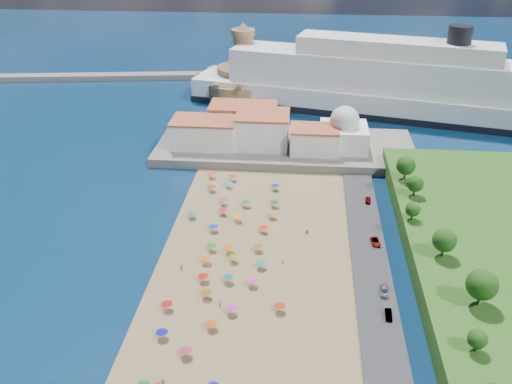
# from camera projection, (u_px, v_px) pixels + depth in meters

# --- Properties ---
(ground) EXTENTS (700.00, 700.00, 0.00)m
(ground) POSITION_uv_depth(u_px,v_px,m) (230.00, 267.00, 138.55)
(ground) COLOR #071938
(ground) RESTS_ON ground
(terrace) EXTENTS (90.00, 36.00, 3.00)m
(terrace) POSITION_uv_depth(u_px,v_px,m) (285.00, 148.00, 201.75)
(terrace) COLOR #59544C
(terrace) RESTS_ON ground
(jetty) EXTENTS (18.00, 70.00, 2.40)m
(jetty) POSITION_uv_depth(u_px,v_px,m) (236.00, 114.00, 234.69)
(jetty) COLOR #59544C
(jetty) RESTS_ON ground
(breakwater) EXTENTS (199.03, 34.77, 2.60)m
(breakwater) POSITION_uv_depth(u_px,v_px,m) (51.00, 77.00, 282.49)
(breakwater) COLOR #59544C
(breakwater) RESTS_ON ground
(waterfront_buildings) EXTENTS (57.00, 29.00, 11.00)m
(waterfront_buildings) POSITION_uv_depth(u_px,v_px,m) (249.00, 129.00, 200.47)
(waterfront_buildings) COLOR silver
(waterfront_buildings) RESTS_ON terrace
(domed_building) EXTENTS (16.00, 16.00, 15.00)m
(domed_building) POSITION_uv_depth(u_px,v_px,m) (344.00, 132.00, 194.95)
(domed_building) COLOR silver
(domed_building) RESTS_ON terrace
(fortress) EXTENTS (40.00, 40.00, 32.40)m
(fortress) POSITION_uv_depth(u_px,v_px,m) (244.00, 80.00, 258.78)
(fortress) COLOR #9D7A4E
(fortress) RESTS_ON ground
(cruise_ship) EXTENTS (172.46, 64.79, 37.46)m
(cruise_ship) POSITION_uv_depth(u_px,v_px,m) (393.00, 88.00, 233.50)
(cruise_ship) COLOR black
(cruise_ship) RESTS_ON ground
(beach_parasols) EXTENTS (32.56, 115.67, 2.20)m
(beach_parasols) POSITION_uv_depth(u_px,v_px,m) (218.00, 286.00, 128.36)
(beach_parasols) COLOR gray
(beach_parasols) RESTS_ON beach
(beachgoers) EXTENTS (32.99, 84.17, 1.88)m
(beachgoers) POSITION_uv_depth(u_px,v_px,m) (217.00, 286.00, 130.00)
(beachgoers) COLOR tan
(beachgoers) RESTS_ON beach
(parked_cars) EXTENTS (2.58, 55.85, 1.34)m
(parked_cars) POSITION_uv_depth(u_px,v_px,m) (378.00, 258.00, 139.68)
(parked_cars) COLOR gray
(parked_cars) RESTS_ON promenade
(hillside_trees) EXTENTS (15.11, 106.62, 8.24)m
(hillside_trees) POSITION_uv_depth(u_px,v_px,m) (447.00, 256.00, 124.39)
(hillside_trees) COLOR #382314
(hillside_trees) RESTS_ON hillside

